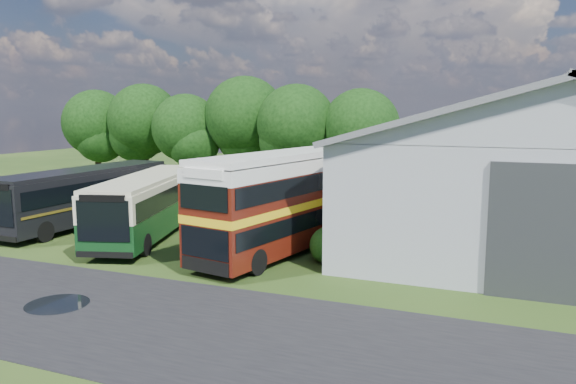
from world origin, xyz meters
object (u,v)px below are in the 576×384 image
at_px(bus_dark_single, 85,195).
at_px(bus_green_single, 149,204).
at_px(storage_shed, 552,159).
at_px(bus_maroon_double, 282,203).

bearing_deg(bus_dark_single, bus_green_single, -8.86).
relative_size(storage_shed, bus_dark_single, 2.02).
distance_m(storage_shed, bus_maroon_double, 15.17).
distance_m(storage_shed, bus_green_single, 21.99).
xyz_separation_m(bus_green_single, bus_maroon_double, (8.06, -0.48, 0.65)).
bearing_deg(bus_green_single, bus_dark_single, 152.71).
bearing_deg(storage_shed, bus_green_single, -156.84).
height_order(bus_maroon_double, bus_dark_single, bus_maroon_double).
distance_m(storage_shed, bus_dark_single, 26.63).
bearing_deg(storage_shed, bus_dark_single, -163.31).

